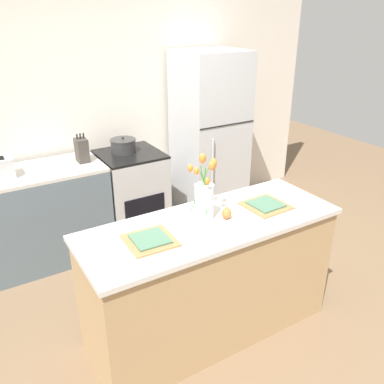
# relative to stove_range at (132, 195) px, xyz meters

# --- Properties ---
(ground_plane) EXTENTS (10.00, 10.00, 0.00)m
(ground_plane) POSITION_rel_stove_range_xyz_m (-0.10, -1.60, -0.46)
(ground_plane) COLOR brown
(back_wall) EXTENTS (5.20, 0.08, 2.70)m
(back_wall) POSITION_rel_stove_range_xyz_m (-0.10, 0.40, 0.89)
(back_wall) COLOR silver
(back_wall) RESTS_ON ground_plane
(kitchen_island) EXTENTS (1.80, 0.66, 0.92)m
(kitchen_island) POSITION_rel_stove_range_xyz_m (-0.10, -1.60, 0.00)
(kitchen_island) COLOR tan
(kitchen_island) RESTS_ON ground_plane
(back_counter) EXTENTS (1.68, 0.60, 0.92)m
(back_counter) POSITION_rel_stove_range_xyz_m (-1.16, 0.00, 0.00)
(back_counter) COLOR slate
(back_counter) RESTS_ON ground_plane
(stove_range) EXTENTS (0.60, 0.61, 0.92)m
(stove_range) POSITION_rel_stove_range_xyz_m (0.00, 0.00, 0.00)
(stove_range) COLOR #B2B5B7
(stove_range) RESTS_ON ground_plane
(refrigerator) EXTENTS (0.68, 0.67, 1.84)m
(refrigerator) POSITION_rel_stove_range_xyz_m (0.95, 0.00, 0.46)
(refrigerator) COLOR #B7BABC
(refrigerator) RESTS_ON ground_plane
(flower_vase) EXTENTS (0.22, 0.18, 0.44)m
(flower_vase) POSITION_rel_stove_range_xyz_m (-0.12, -1.54, 0.62)
(flower_vase) COLOR silver
(flower_vase) RESTS_ON kitchen_island
(pear_figurine) EXTENTS (0.07, 0.07, 0.11)m
(pear_figurine) POSITION_rel_stove_range_xyz_m (0.01, -1.62, 0.51)
(pear_figurine) COLOR #C66B33
(pear_figurine) RESTS_ON kitchen_island
(plate_setting_left) EXTENTS (0.30, 0.30, 0.02)m
(plate_setting_left) POSITION_rel_stove_range_xyz_m (-0.56, -1.61, 0.47)
(plate_setting_left) COLOR olive
(plate_setting_left) RESTS_ON kitchen_island
(plate_setting_right) EXTENTS (0.30, 0.30, 0.02)m
(plate_setting_right) POSITION_rel_stove_range_xyz_m (0.36, -1.61, 0.47)
(plate_setting_right) COLOR olive
(plate_setting_right) RESTS_ON kitchen_island
(cooking_pot) EXTENTS (0.25, 0.25, 0.16)m
(cooking_pot) POSITION_rel_stove_range_xyz_m (-0.04, 0.06, 0.53)
(cooking_pot) COLOR #2D2D2D
(cooking_pot) RESTS_ON stove_range
(knife_block) EXTENTS (0.10, 0.14, 0.27)m
(knife_block) POSITION_rel_stove_range_xyz_m (-0.47, 0.00, 0.57)
(knife_block) COLOR #3D3833
(knife_block) RESTS_ON back_counter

